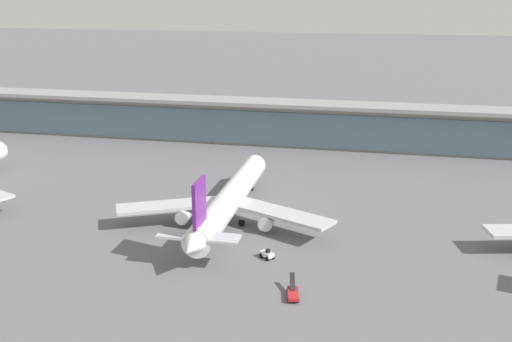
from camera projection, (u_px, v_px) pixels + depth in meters
ground_plane at (246, 217)px, 142.21m from camera, size 1200.00×1200.00×0.00m
airliner_centre_stand at (229, 200)px, 137.73m from camera, size 49.46×64.15×17.12m
service_truck_mid_apron_white at (267, 254)px, 120.31m from camera, size 3.29×3.14×2.05m
service_truck_by_tail_red at (293, 293)px, 105.30m from camera, size 2.73×6.94×2.70m
terminal_building at (293, 123)px, 204.27m from camera, size 275.08×12.80×15.20m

